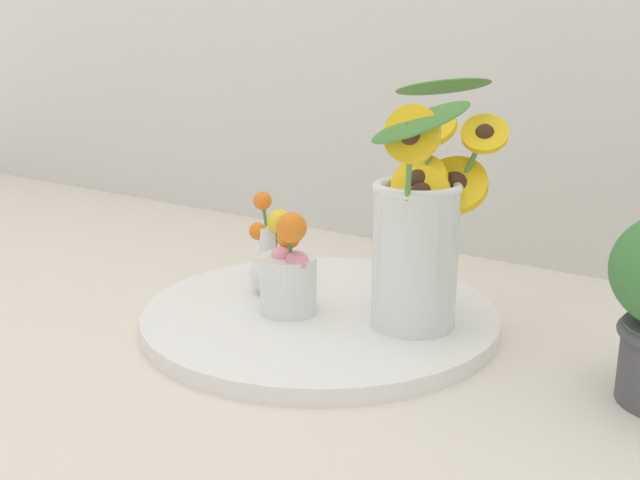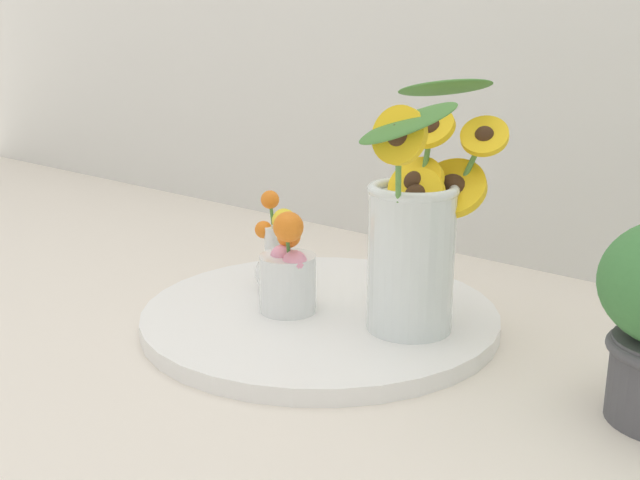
% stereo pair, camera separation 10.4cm
% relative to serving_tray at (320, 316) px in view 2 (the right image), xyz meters
% --- Properties ---
extents(ground_plane, '(6.00, 6.00, 0.00)m').
position_rel_serving_tray_xyz_m(ground_plane, '(-0.01, -0.09, -0.01)').
color(ground_plane, silver).
extents(serving_tray, '(0.50, 0.50, 0.02)m').
position_rel_serving_tray_xyz_m(serving_tray, '(0.00, 0.00, 0.00)').
color(serving_tray, white).
rests_on(serving_tray, ground_plane).
extents(mason_jar_sunflowers, '(0.18, 0.24, 0.33)m').
position_rel_serving_tray_xyz_m(mason_jar_sunflowers, '(0.14, 0.02, 0.14)').
color(mason_jar_sunflowers, silver).
rests_on(mason_jar_sunflowers, serving_tray).
extents(vase_small_center, '(0.08, 0.08, 0.15)m').
position_rel_serving_tray_xyz_m(vase_small_center, '(-0.03, -0.04, 0.07)').
color(vase_small_center, white).
rests_on(vase_small_center, serving_tray).
extents(vase_bulb_right, '(0.07, 0.06, 0.15)m').
position_rel_serving_tray_xyz_m(vase_bulb_right, '(-0.10, 0.01, 0.07)').
color(vase_bulb_right, white).
rests_on(vase_bulb_right, serving_tray).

